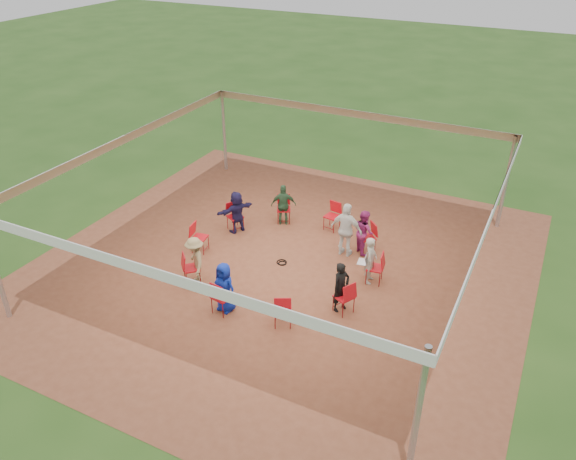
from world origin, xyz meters
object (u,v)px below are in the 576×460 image
at_px(chair_5, 200,238).
at_px(person_seated_5, 224,287).
at_px(chair_2, 332,217).
at_px(chair_7, 222,297).
at_px(person_seated_6, 341,287).
at_px(person_seated_3, 237,212).
at_px(chair_0, 375,268).
at_px(standing_person, 346,230).
at_px(laptop, 365,260).
at_px(chair_1, 367,238).
at_px(person_seated_1, 364,232).
at_px(chair_8, 283,309).
at_px(person_seated_2, 284,205).
at_px(chair_6, 192,268).
at_px(person_seated_0, 371,260).
at_px(cable_coil, 282,263).
at_px(chair_4, 235,217).
at_px(person_seated_4, 195,260).
at_px(chair_9, 344,297).
at_px(chair_3, 284,209).

xyz_separation_m(chair_5, person_seated_5, (2.12, -2.01, 0.22)).
relative_size(chair_2, chair_7, 1.00).
height_order(chair_7, person_seated_6, person_seated_6).
bearing_deg(person_seated_3, person_seated_6, 90.00).
distance_m(chair_0, standing_person, 1.56).
height_order(chair_0, laptop, chair_0).
xyz_separation_m(chair_1, chair_5, (-4.32, -2.17, 0.00)).
bearing_deg(person_seated_3, person_seated_1, 126.00).
bearing_deg(chair_8, person_seated_2, 90.00).
xyz_separation_m(chair_6, chair_7, (1.40, -0.72, 0.00)).
distance_m(chair_8, person_seated_2, 4.97).
bearing_deg(chair_2, person_seated_0, 142.09).
distance_m(chair_7, cable_coil, 2.66).
distance_m(chair_4, cable_coil, 2.45).
height_order(chair_5, person_seated_4, person_seated_4).
xyz_separation_m(chair_4, person_seated_3, (0.11, -0.06, 0.22)).
xyz_separation_m(person_seated_4, person_seated_6, (3.87, 0.59, 0.00)).
distance_m(chair_7, person_seated_3, 4.02).
height_order(chair_0, chair_4, same).
relative_size(chair_4, chair_8, 1.00).
bearing_deg(chair_9, chair_8, 162.00).
bearing_deg(chair_7, chair_5, 144.00).
bearing_deg(chair_0, chair_1, 18.00).
xyz_separation_m(chair_1, cable_coil, (-1.90, -1.69, -0.43)).
xyz_separation_m(person_seated_3, person_seated_6, (4.30, -2.22, 0.00)).
distance_m(chair_0, person_seated_3, 4.73).
relative_size(chair_6, person_seated_5, 0.68).
xyz_separation_m(chair_2, person_seated_6, (1.74, -3.62, 0.22)).
xyz_separation_m(person_seated_1, person_seated_5, (-2.12, -4.09, 0.00)).
xyz_separation_m(chair_0, person_seated_4, (-4.24, -2.08, 0.22)).
height_order(chair_2, person_seated_2, person_seated_2).
xyz_separation_m(chair_4, person_seated_1, (3.98, 0.53, 0.22)).
bearing_deg(chair_6, chair_8, 36.00).
relative_size(chair_3, cable_coil, 2.62).
height_order(chair_3, person_seated_3, person_seated_3).
height_order(chair_1, laptop, chair_1).
relative_size(chair_0, standing_person, 0.55).
xyz_separation_m(chair_9, person_seated_5, (-2.65, -1.22, 0.22)).
distance_m(person_seated_4, person_seated_5, 1.50).
bearing_deg(chair_8, chair_5, 126.00).
bearing_deg(chair_9, person_seated_0, 22.26).
bearing_deg(person_seated_0, person_seated_2, 54.00).
distance_m(chair_5, chair_8, 4.11).
distance_m(chair_2, standing_person, 1.54).
height_order(chair_2, chair_6, same).
bearing_deg(cable_coil, chair_9, -28.29).
xyz_separation_m(chair_3, person_seated_2, (0.05, -0.11, 0.22)).
bearing_deg(laptop, chair_5, 90.00).
height_order(chair_9, person_seated_5, person_seated_5).
distance_m(chair_6, person_seated_4, 0.25).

